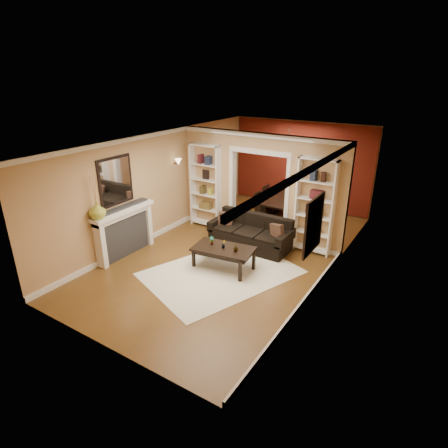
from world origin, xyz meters
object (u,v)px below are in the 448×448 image
Objects in this scene: fireplace at (125,232)px; sofa at (250,232)px; bookshelf_right at (315,207)px; dining_table at (284,208)px; coffee_table at (223,258)px; bookshelf_left at (206,186)px.

sofa is at bearing 40.72° from fireplace.
bookshelf_right is (1.37, 0.58, 0.75)m from sofa.
fireplace is 4.79m from dining_table.
sofa is at bearing -176.76° from dining_table.
fireplace is at bearing -171.66° from coffee_table.
bookshelf_left and bookshelf_right have the same top height.
bookshelf_left is at bearing 180.00° from bookshelf_right.
sofa reaches higher than coffee_table.
sofa is at bearing -18.58° from bookshelf_left.
sofa is 1.21× the size of dining_table.
bookshelf_left is (-1.75, 1.86, 0.90)m from coffee_table.
bookshelf_right reaches higher than dining_table.
dining_table is (1.59, 1.75, -0.85)m from bookshelf_left.
bookshelf_right reaches higher than fireplace.
coffee_table is 2.46m from bookshelf_right.
sofa is 1.20× the size of fireplace.
bookshelf_left is 3.10m from bookshelf_right.
bookshelf_left is 1.35× the size of fireplace.
bookshelf_left is at bearing 161.42° from sofa.
bookshelf_left reaches higher than fireplace.
fireplace is 1.01× the size of dining_table.
fireplace is (-3.64, -2.53, -0.57)m from bookshelf_right.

